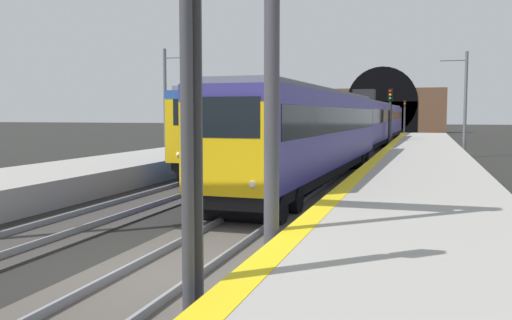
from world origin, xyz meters
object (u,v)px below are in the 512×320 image
object	(u,v)px
railway_signal_near	(187,95)
railway_signal_mid	(390,113)
catenary_mast_far	(465,103)
railway_signal_far	(405,115)
train_main_approaching	(363,123)
catenary_mast_near	(166,103)
train_adjacent_platform	(321,121)

from	to	relation	value
railway_signal_near	railway_signal_mid	distance (m)	40.97
catenary_mast_far	railway_signal_near	bearing A→B (deg)	171.27
railway_signal_near	railway_signal_far	xyz separation A→B (m)	(74.89, 0.00, -0.39)
train_main_approaching	catenary_mast_near	size ratio (longest dim) A/B	8.49
catenary_mast_far	railway_signal_mid	bearing A→B (deg)	43.32
train_adjacent_platform	catenary_mast_near	xyz separation A→B (m)	(-17.01, 7.20, 1.34)
train_main_approaching	train_adjacent_platform	world-z (taller)	train_main_approaching
railway_signal_near	catenary_mast_far	size ratio (longest dim) A/B	0.77
train_adjacent_platform	railway_signal_near	size ratio (longest dim) A/B	10.40
train_adjacent_platform	railway_signal_near	world-z (taller)	railway_signal_near
railway_signal_mid	catenary_mast_far	size ratio (longest dim) A/B	0.69
catenary_mast_far	catenary_mast_near	bearing A→B (deg)	113.49
train_main_approaching	railway_signal_far	world-z (taller)	train_main_approaching
railway_signal_near	railway_signal_far	bearing A→B (deg)	-180.00
railway_signal_mid	railway_signal_near	bearing A→B (deg)	0.00
catenary_mast_near	catenary_mast_far	bearing A→B (deg)	-66.51
train_adjacent_platform	catenary_mast_far	size ratio (longest dim) A/B	7.99
train_adjacent_platform	railway_signal_far	xyz separation A→B (m)	(30.86, -6.27, 0.49)
catenary_mast_far	train_adjacent_platform	bearing A→B (deg)	53.00
railway_signal_mid	railway_signal_far	distance (m)	33.93
catenary_mast_near	catenary_mast_far	size ratio (longest dim) A/B	0.99
railway_signal_near	catenary_mast_far	distance (m)	35.64
railway_signal_mid	catenary_mast_far	xyz separation A→B (m)	(-5.74, -5.41, 0.67)
railway_signal_far	catenary_mast_far	xyz separation A→B (m)	(-39.67, -5.41, 0.88)
train_adjacent_platform	catenary_mast_far	xyz separation A→B (m)	(-8.80, -11.68, 1.36)
train_adjacent_platform	railway_signal_far	world-z (taller)	railway_signal_far
railway_signal_near	catenary_mast_near	distance (m)	30.20
train_adjacent_platform	train_main_approaching	bearing A→B (deg)	33.77
railway_signal_mid	train_adjacent_platform	bearing A→B (deg)	-116.06
railway_signal_far	catenary_mast_far	size ratio (longest dim) A/B	0.67
catenary_mast_far	train_main_approaching	bearing A→B (deg)	71.13
railway_signal_far	catenary_mast_near	size ratio (longest dim) A/B	0.68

